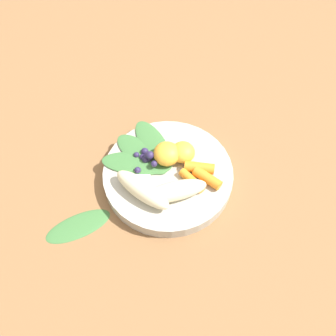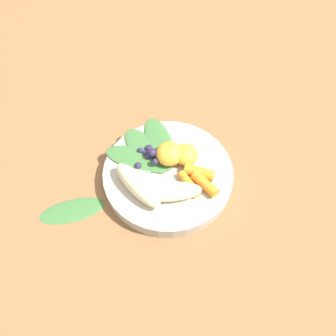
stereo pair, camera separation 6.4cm
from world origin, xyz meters
name	(u,v)px [view 1 (the left image)]	position (x,y,z in m)	size (l,w,h in m)	color
ground_plane	(168,179)	(0.00, 0.00, 0.00)	(2.40, 2.40, 0.00)	brown
bowl	(168,175)	(0.00, 0.00, 0.01)	(0.23, 0.23, 0.03)	#B2AD9E
banana_peeled_left	(175,191)	(-0.04, 0.03, 0.04)	(0.11, 0.03, 0.03)	beige
banana_peeled_right	(144,191)	(0.00, 0.06, 0.04)	(0.11, 0.03, 0.03)	beige
orange_segment_near	(167,154)	(0.02, -0.02, 0.04)	(0.05, 0.05, 0.04)	#F4A833
orange_segment_far	(181,151)	(0.00, -0.04, 0.04)	(0.04, 0.04, 0.03)	#F4A833
carrot_front	(192,181)	(-0.05, -0.01, 0.03)	(0.02, 0.02, 0.05)	orange
carrot_mid_left	(207,178)	(-0.06, -0.03, 0.04)	(0.02, 0.02, 0.05)	orange
carrot_mid_right	(199,168)	(-0.04, -0.04, 0.04)	(0.02, 0.02, 0.05)	orange
blueberry_pile	(146,158)	(0.04, 0.01, 0.04)	(0.05, 0.05, 0.03)	#2D234C
coconut_shred_patch	(140,170)	(0.04, 0.03, 0.03)	(0.04, 0.04, 0.00)	white
kale_leaf_left	(152,142)	(0.06, -0.03, 0.03)	(0.11, 0.05, 0.01)	#3D7038
kale_leaf_right	(142,154)	(0.06, 0.01, 0.03)	(0.12, 0.05, 0.01)	#3D7038
kale_leaf_rear	(137,163)	(0.05, 0.03, 0.03)	(0.13, 0.05, 0.01)	#3D7038
kale_leaf_stray	(78,226)	(0.05, 0.17, 0.00)	(0.11, 0.05, 0.01)	#3D7038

